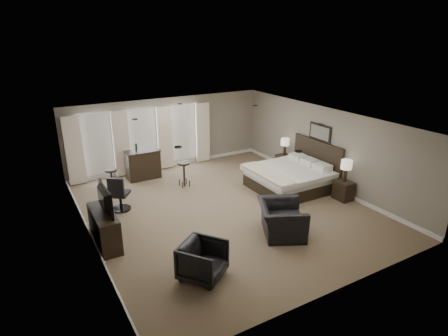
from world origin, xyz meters
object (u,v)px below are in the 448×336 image
nightstand_far (284,163)px  armchair_far (203,259)px  bar_stool_left (112,180)px  bar_stool_right (184,174)px  dresser (104,228)px  tv (102,209)px  desk_chair (120,193)px  nightstand_near (343,190)px  bar_counter (143,164)px  lamp_near (346,171)px  bed (291,167)px  lamp_far (285,147)px  armchair_near (282,214)px

nightstand_far → armchair_far: 6.90m
bar_stool_left → bar_stool_right: bearing=-18.8°
dresser → tv: size_ratio=1.30×
nightstand_far → dresser: dresser is taller
bar_stool_right → desk_chair: desk_chair is taller
nightstand_near → bar_counter: bearing=135.0°
lamp_near → bar_counter: (-4.74, 4.73, -0.41)m
tv → desk_chair: bearing=-26.6°
bed → lamp_far: 1.71m
lamp_near → armchair_near: lamp_near is taller
bed → nightstand_near: bed is taller
tv → bar_counter: size_ratio=0.96×
nightstand_near → lamp_near: lamp_near is taller
dresser → armchair_near: size_ratio=1.16×
bed → armchair_far: bearing=-148.9°
nightstand_far → bed: bearing=-121.5°
nightstand_near → bar_stool_right: size_ratio=0.69×
nightstand_far → bar_stool_right: bar_stool_right is taller
bar_stool_left → armchair_far: bearing=-84.6°
nightstand_far → bar_stool_right: 3.82m
lamp_near → bar_stool_left: (-5.98, 4.10, -0.54)m
lamp_far → armchair_near: size_ratio=0.51×
desk_chair → tv: bearing=100.3°
armchair_near → lamp_near: bearing=-49.5°
nightstand_far → desk_chair: (-6.10, -0.22, 0.24)m
bed → armchair_far: bed is taller
dresser → bar_counter: bearing=59.4°
lamp_far → nightstand_far: bearing=0.0°
dresser → tv: bearing=0.0°
dresser → nightstand_near: bearing=-8.5°
bed → lamp_far: bed is taller
bar_stool_left → bar_stool_right: size_ratio=0.91×
nightstand_far → lamp_near: size_ratio=0.86×
desk_chair → bar_stool_left: bearing=-57.9°
nightstand_near → desk_chair: (-6.10, 2.68, 0.24)m
lamp_far → armchair_near: (-2.94, -3.60, -0.35)m
lamp_near → bar_counter: 6.71m
tv → bar_counter: bar_counter is taller
tv → desk_chair: 1.88m
dresser → bar_stool_left: size_ratio=1.91×
lamp_near → bar_stool_left: size_ratio=0.90×
nightstand_far → lamp_far: lamp_far is taller
lamp_near → bar_counter: size_ratio=0.58×
bed → dresser: 6.05m
bed → bar_stool_right: bearing=146.7°
bed → bar_counter: size_ratio=1.98×
nightstand_near → desk_chair: bearing=156.3°
armchair_far → bar_stool_right: size_ratio=1.05×
bar_counter → bar_stool_left: size_ratio=1.53×
lamp_near → armchair_near: (-2.94, -0.70, -0.37)m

